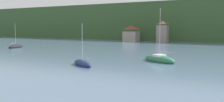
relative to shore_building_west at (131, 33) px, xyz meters
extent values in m
cube|color=#38562D|center=(24.07, 34.54, 4.56)|extent=(352.00, 57.62, 14.92)
cube|color=gray|center=(0.00, 0.00, -1.07)|extent=(5.17, 4.54, 3.66)
pyramid|color=brown|center=(0.00, 0.00, 2.24)|extent=(5.43, 4.76, 1.59)
cube|color=gray|center=(12.04, -0.76, 0.03)|extent=(3.58, 3.02, 5.86)
pyramid|color=brown|center=(12.04, -0.76, 3.94)|extent=(3.76, 3.17, 1.06)
ellipsoid|color=black|center=(-14.47, -39.82, -2.63)|extent=(1.66, 4.59, 1.21)
cylinder|color=#B7B7BC|center=(-14.47, -39.82, 0.49)|extent=(0.05, 0.05, 5.58)
cylinder|color=#ADADB2|center=(-14.41, -40.61, -1.63)|extent=(0.17, 1.59, 0.05)
ellipsoid|color=navy|center=(16.70, -54.51, -2.64)|extent=(5.03, 3.84, 1.14)
cylinder|color=#B7B7BC|center=(16.70, -54.51, 0.32)|extent=(0.06, 0.06, 5.31)
cylinder|color=#ADADB2|center=(17.66, -55.11, -1.69)|extent=(1.95, 1.24, 0.05)
ellipsoid|color=#2D754C|center=(25.02, -45.84, -2.58)|extent=(6.40, 4.88, 1.45)
cylinder|color=#B7B7BC|center=(25.02, -45.84, 1.58)|extent=(0.07, 0.07, 7.51)
cylinder|color=#ADADB2|center=(26.19, -46.52, -1.28)|extent=(2.36, 1.40, 0.07)
cube|color=silver|center=(25.02, -45.84, -1.98)|extent=(2.07, 2.07, 0.40)
camera|label=1|loc=(36.07, -81.60, 2.51)|focal=38.43mm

